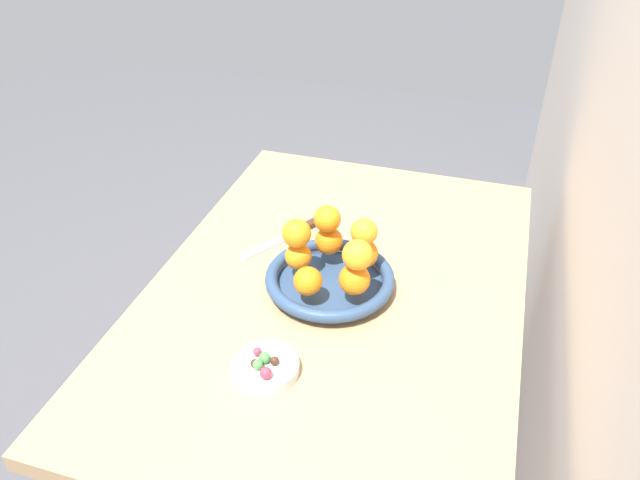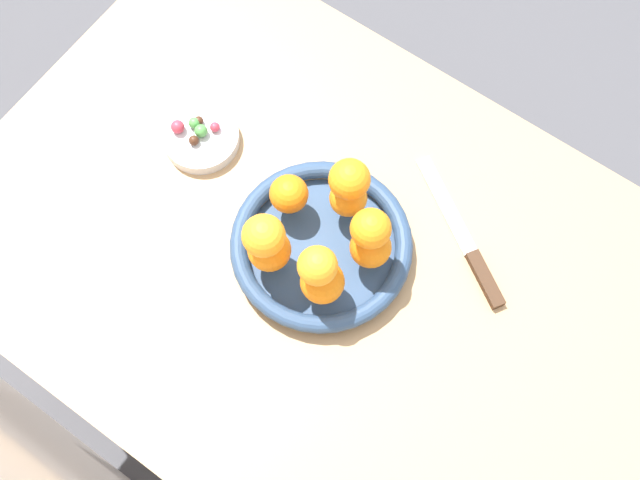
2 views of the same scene
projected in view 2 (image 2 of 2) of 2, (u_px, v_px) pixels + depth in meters
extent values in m
plane|color=#4C4C51|center=(320.00, 365.00, 1.88)|extent=(6.00, 6.00, 0.00)
cube|color=tan|center=(320.00, 263.00, 1.21)|extent=(1.10, 0.76, 0.04)
cylinder|color=tan|center=(623.00, 338.00, 1.54)|extent=(0.05, 0.05, 0.70)
cylinder|color=tan|center=(221.00, 84.00, 1.75)|extent=(0.05, 0.05, 0.70)
cylinder|color=tan|center=(20.00, 315.00, 1.56)|extent=(0.05, 0.05, 0.70)
cylinder|color=navy|center=(321.00, 249.00, 1.19)|extent=(0.22, 0.22, 0.01)
torus|color=navy|center=(321.00, 244.00, 1.17)|extent=(0.27, 0.27, 0.03)
cylinder|color=silver|center=(201.00, 138.00, 1.25)|extent=(0.12, 0.12, 0.02)
sphere|color=orange|center=(269.00, 250.00, 1.12)|extent=(0.06, 0.06, 0.06)
sphere|color=orange|center=(322.00, 282.00, 1.10)|extent=(0.06, 0.06, 0.06)
sphere|color=orange|center=(371.00, 247.00, 1.12)|extent=(0.06, 0.06, 0.06)
sphere|color=orange|center=(348.00, 198.00, 1.15)|extent=(0.06, 0.06, 0.06)
sphere|color=orange|center=(289.00, 194.00, 1.15)|extent=(0.06, 0.06, 0.06)
sphere|color=orange|center=(349.00, 179.00, 1.10)|extent=(0.06, 0.06, 0.06)
sphere|color=orange|center=(264.00, 236.00, 1.06)|extent=(0.06, 0.06, 0.06)
sphere|color=orange|center=(317.00, 266.00, 1.05)|extent=(0.05, 0.05, 0.05)
sphere|color=orange|center=(371.00, 229.00, 1.07)|extent=(0.06, 0.06, 0.06)
sphere|color=#4C9947|center=(194.00, 123.00, 1.24)|extent=(0.02, 0.02, 0.02)
sphere|color=#4C9947|center=(201.00, 131.00, 1.23)|extent=(0.02, 0.02, 0.02)
sphere|color=#472819|center=(199.00, 121.00, 1.24)|extent=(0.01, 0.01, 0.01)
sphere|color=#C6384C|center=(215.00, 127.00, 1.24)|extent=(0.02, 0.02, 0.02)
sphere|color=#472819|center=(194.00, 140.00, 1.23)|extent=(0.02, 0.02, 0.02)
sphere|color=#C6384C|center=(178.00, 127.00, 1.23)|extent=(0.02, 0.02, 0.02)
cube|color=#3F2819|center=(485.00, 279.00, 1.17)|extent=(0.09, 0.06, 0.01)
cube|color=silver|center=(446.00, 205.00, 1.22)|extent=(0.16, 0.11, 0.01)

